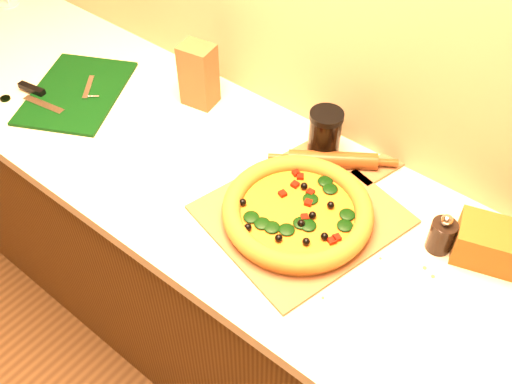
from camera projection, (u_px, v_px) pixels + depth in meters
name	position (u px, v px, depth m)	size (l,w,h in m)	color
cabinet	(254.00, 289.00, 1.85)	(2.80, 0.65, 0.86)	#46290F
countertop	(253.00, 193.00, 1.52)	(2.84, 0.68, 0.04)	beige
pizza_peel	(307.00, 211.00, 1.44)	(0.49, 0.64, 0.01)	brown
pizza	(297.00, 211.00, 1.40)	(0.37, 0.37, 0.05)	#C17030
cutting_board	(75.00, 92.00, 1.78)	(0.41, 0.46, 0.03)	black
bottle_cap	(5.00, 98.00, 1.76)	(0.03, 0.03, 0.01)	black
pepper_grinder	(442.00, 235.00, 1.34)	(0.06, 0.06, 0.11)	black
rolling_pin	(333.00, 160.00, 1.54)	(0.30, 0.22, 0.05)	#592A0F
paper_bag	(199.00, 75.00, 1.69)	(0.10, 0.08, 0.20)	brown
dark_jar	(325.00, 134.00, 1.54)	(0.09, 0.09, 0.15)	black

